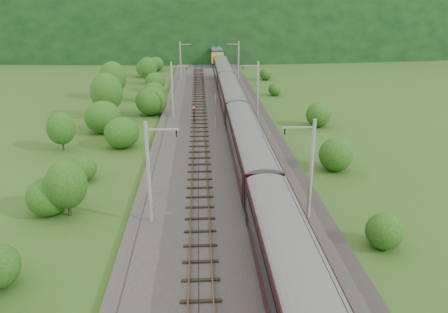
{
  "coord_description": "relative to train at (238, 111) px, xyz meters",
  "views": [
    {
      "loc": [
        -2.24,
        -30.67,
        16.59
      ],
      "look_at": [
        -0.06,
        8.08,
        2.6
      ],
      "focal_mm": 35.0,
      "sensor_mm": 36.0,
      "label": 1
    }
  ],
  "objects": [
    {
      "name": "ground",
      "position": [
        -2.4,
        -21.47,
        -3.63
      ],
      "size": [
        600.0,
        600.0,
        0.0
      ],
      "primitive_type": "plane",
      "color": "#33561B",
      "rests_on": "ground"
    },
    {
      "name": "mountain_main",
      "position": [
        -2.4,
        238.53,
        -3.63
      ],
      "size": [
        504.0,
        360.0,
        244.0
      ],
      "primitive_type": "ellipsoid",
      "color": "black",
      "rests_on": "ground"
    },
    {
      "name": "catenary_right",
      "position": [
        3.72,
        10.53,
        0.87
      ],
      "size": [
        2.54,
        192.28,
        8.0
      ],
      "color": "gray",
      "rests_on": "railbed"
    },
    {
      "name": "vegetation_left",
      "position": [
        -16.68,
        1.24,
        -1.05
      ],
      "size": [
        13.71,
        153.38,
        6.89
      ],
      "color": "#144913",
      "rests_on": "ground"
    },
    {
      "name": "catenary_left",
      "position": [
        -8.52,
        10.53,
        0.87
      ],
      "size": [
        2.54,
        192.28,
        8.0
      ],
      "color": "gray",
      "rests_on": "railbed"
    },
    {
      "name": "vegetation_right",
      "position": [
        9.67,
        -5.06,
        -2.29
      ],
      "size": [
        6.49,
        107.34,
        3.11
      ],
      "color": "#144913",
      "rests_on": "ground"
    },
    {
      "name": "track_right",
      "position": [
        0.0,
        -11.47,
        -3.26
      ],
      "size": [
        2.4,
        220.0,
        0.27
      ],
      "color": "brown",
      "rests_on": "railbed"
    },
    {
      "name": "railbed",
      "position": [
        -2.4,
        -11.47,
        -3.48
      ],
      "size": [
        14.0,
        220.0,
        0.3
      ],
      "primitive_type": "cube",
      "color": "#38332D",
      "rests_on": "ground"
    },
    {
      "name": "signal",
      "position": [
        -5.5,
        7.35,
        -2.0
      ],
      "size": [
        0.25,
        0.25,
        2.27
      ],
      "color": "black",
      "rests_on": "railbed"
    },
    {
      "name": "track_left",
      "position": [
        -4.8,
        -11.47,
        -3.26
      ],
      "size": [
        2.4,
        220.0,
        0.27
      ],
      "color": "brown",
      "rests_on": "railbed"
    },
    {
      "name": "mountain_ridge",
      "position": [
        -122.4,
        278.53,
        -3.63
      ],
      "size": [
        336.0,
        280.0,
        132.0
      ],
      "primitive_type": "ellipsoid",
      "color": "black",
      "rests_on": "ground"
    },
    {
      "name": "overhead_wires",
      "position": [
        -2.4,
        -11.47,
        3.47
      ],
      "size": [
        4.83,
        198.0,
        0.03
      ],
      "color": "black",
      "rests_on": "ground"
    },
    {
      "name": "hazard_post_near",
      "position": [
        -2.61,
        4.62,
        -2.59
      ],
      "size": [
        0.16,
        0.16,
        1.47
      ],
      "primitive_type": "cylinder",
      "color": "red",
      "rests_on": "railbed"
    },
    {
      "name": "hazard_post_far",
      "position": [
        -2.04,
        19.24,
        -2.53
      ],
      "size": [
        0.17,
        0.17,
        1.6
      ],
      "primitive_type": "cylinder",
      "color": "red",
      "rests_on": "railbed"
    },
    {
      "name": "train",
      "position": [
        0.0,
        0.0,
        0.0
      ],
      "size": [
        3.08,
        147.02,
        5.36
      ],
      "color": "black",
      "rests_on": "ground"
    }
  ]
}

